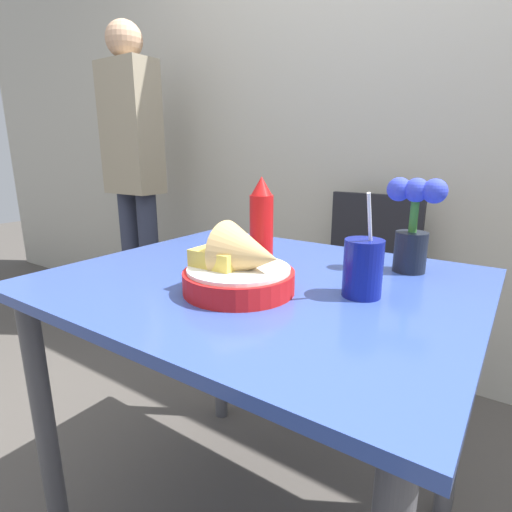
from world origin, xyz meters
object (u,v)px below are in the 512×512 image
object	(u,v)px
drink_cup	(363,270)
person_standing	(134,164)
chair_far_window	(365,279)
flower_vase	(413,222)
food_basket	(242,268)
ketchup_bottle	(261,224)

from	to	relation	value
drink_cup	person_standing	size ratio (longest dim) A/B	0.13
chair_far_window	person_standing	bearing A→B (deg)	-173.42
drink_cup	flower_vase	distance (m)	0.25
food_basket	chair_far_window	bearing A→B (deg)	93.78
drink_cup	flower_vase	size ratio (longest dim) A/B	0.94
flower_vase	food_basket	bearing A→B (deg)	-125.22
drink_cup	person_standing	bearing A→B (deg)	155.42
ketchup_bottle	flower_vase	size ratio (longest dim) A/B	1.00
ketchup_bottle	drink_cup	size ratio (longest dim) A/B	1.06
chair_far_window	ketchup_bottle	size ratio (longest dim) A/B	3.80
drink_cup	person_standing	world-z (taller)	person_standing
ketchup_bottle	person_standing	distance (m)	1.45
drink_cup	flower_vase	bearing A→B (deg)	81.39
ketchup_bottle	flower_vase	bearing A→B (deg)	27.92
chair_far_window	flower_vase	world-z (taller)	flower_vase
chair_far_window	ketchup_bottle	world-z (taller)	ketchup_bottle
person_standing	food_basket	bearing A→B (deg)	-31.77
flower_vase	person_standing	world-z (taller)	person_standing
flower_vase	person_standing	bearing A→B (deg)	163.26
chair_far_window	flower_vase	xyz separation A→B (m)	(0.32, -0.64, 0.37)
drink_cup	flower_vase	world-z (taller)	flower_vase
food_basket	ketchup_bottle	world-z (taller)	ketchup_bottle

